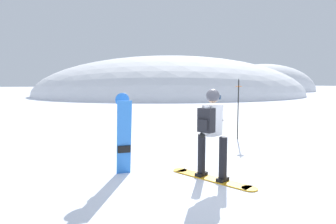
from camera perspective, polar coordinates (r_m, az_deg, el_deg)
The scene contains 7 objects.
ground_plane at distance 5.92m, azimuth 8.67°, elevation -12.31°, with size 300.00×300.00×0.00m, color white.
ridge_peak_main at distance 44.92m, azimuth 0.61°, elevation 3.35°, with size 39.50×35.55×11.51m.
ridge_peak_far at distance 69.06m, azimuth 18.03°, elevation 3.88°, with size 22.43×20.19×12.02m.
snowboarder_main at distance 5.51m, azimuth 8.44°, elevation -3.83°, with size 1.07×1.62×1.71m.
spare_snowboard at distance 5.82m, azimuth -8.62°, elevation -4.24°, with size 0.28×0.35×1.63m.
piste_marker_near at distance 9.68m, azimuth 13.52°, elevation 1.39°, with size 0.20×0.20×1.98m.
rock_dark at distance 14.34m, azimuth 9.65°, elevation -1.71°, with size 0.58×0.49×0.40m.
Camera 1 is at (-2.47, -5.07, 1.82)m, focal length 31.27 mm.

